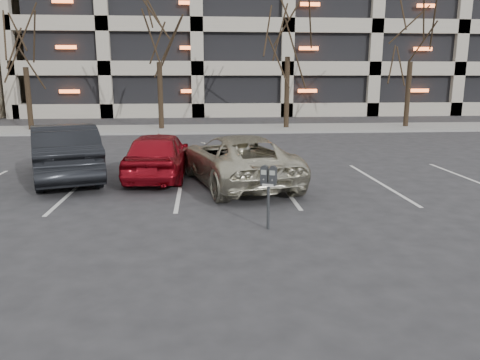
{
  "coord_description": "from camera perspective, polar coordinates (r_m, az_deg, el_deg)",
  "views": [
    {
      "loc": [
        -0.8,
        -10.22,
        2.95
      ],
      "look_at": [
        -0.07,
        -1.37,
        0.97
      ],
      "focal_mm": 35.0,
      "sensor_mm": 36.0,
      "label": 1
    }
  ],
  "objects": [
    {
      "name": "suv_silver",
      "position": [
        12.94,
        -0.29,
        2.5
      ],
      "size": [
        3.4,
        5.38,
        1.39
      ],
      "rotation": [
        0.0,
        0.0,
        3.38
      ],
      "color": "beige",
      "rests_on": "ground"
    },
    {
      "name": "car_dark",
      "position": [
        14.51,
        -20.55,
        3.25
      ],
      "size": [
        3.17,
        5.18,
        1.61
      ],
      "primitive_type": "imported",
      "rotation": [
        0.0,
        0.0,
        3.46
      ],
      "color": "black",
      "rests_on": "ground"
    },
    {
      "name": "tree_d",
      "position": [
        28.92,
        20.4,
        17.88
      ],
      "size": [
        3.66,
        3.66,
        8.32
      ],
      "color": "black",
      "rests_on": "ground"
    },
    {
      "name": "tree_a",
      "position": [
        27.91,
        -25.08,
        16.63
      ],
      "size": [
        3.34,
        3.34,
        7.6
      ],
      "color": "black",
      "rests_on": "ground"
    },
    {
      "name": "stall_lines",
      "position": [
        12.88,
        -7.28,
        -0.77
      ],
      "size": [
        16.9,
        5.2,
        0.0
      ],
      "color": "silver",
      "rests_on": "ground"
    },
    {
      "name": "car_red",
      "position": [
        13.93,
        -9.9,
        3.07
      ],
      "size": [
        1.92,
        4.21,
        1.4
      ],
      "primitive_type": "imported",
      "rotation": [
        0.0,
        0.0,
        3.08
      ],
      "color": "maroon",
      "rests_on": "ground"
    },
    {
      "name": "sidewalk",
      "position": [
        26.4,
        -2.99,
        6.25
      ],
      "size": [
        80.0,
        4.0,
        0.12
      ],
      "primitive_type": "cube",
      "color": "gray",
      "rests_on": "ground"
    },
    {
      "name": "parking_garage",
      "position": [
        46.32,
        12.1,
        20.12
      ],
      "size": [
        52.0,
        20.0,
        19.0
      ],
      "color": "black",
      "rests_on": "ground"
    },
    {
      "name": "tree_b",
      "position": [
        26.49,
        -10.01,
        18.85
      ],
      "size": [
        3.62,
        3.62,
        8.22
      ],
      "color": "black",
      "rests_on": "ground"
    },
    {
      "name": "ground",
      "position": [
        10.67,
        -0.25,
        -3.5
      ],
      "size": [
        140.0,
        140.0,
        0.0
      ],
      "primitive_type": "plane",
      "color": "#28282B",
      "rests_on": "ground"
    },
    {
      "name": "parking_meter",
      "position": [
        9.04,
        3.5,
        -0.21
      ],
      "size": [
        0.34,
        0.23,
        1.25
      ],
      "rotation": [
        0.0,
        0.0,
        -0.39
      ],
      "color": "black",
      "rests_on": "ground"
    },
    {
      "name": "tree_c",
      "position": [
        26.88,
        5.94,
        19.89
      ],
      "size": [
        3.9,
        3.9,
        8.87
      ],
      "color": "black",
      "rests_on": "ground"
    }
  ]
}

